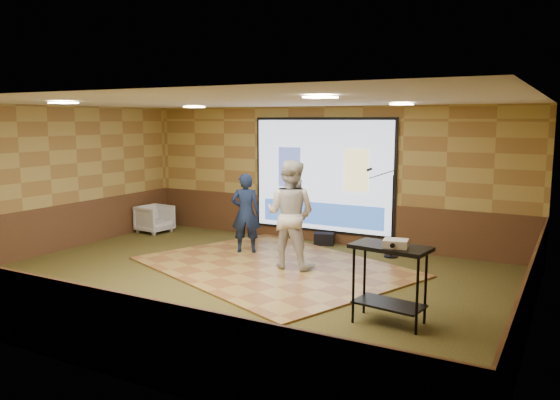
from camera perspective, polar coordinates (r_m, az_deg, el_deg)
The scene contains 19 objects.
ground at distance 9.31m, azimuth -4.54°, elevation -8.55°, with size 9.00×9.00×0.00m, color #283417.
room_shell at distance 8.93m, azimuth -4.70°, elevation 4.42°, with size 9.04×7.04×3.02m.
wainscot_back at distance 12.17m, azimuth 4.48°, elevation -2.21°, with size 9.00×0.04×0.95m, color #4F2E1A.
wainscot_front at distance 6.69m, azimuth -21.56°, elevation -11.73°, with size 9.00×0.04×0.95m, color #4F2E1A.
wainscot_left at distance 12.18m, azimuth -22.48°, elevation -2.82°, with size 0.04×7.00×0.95m, color #4F2E1A.
wainscot_right at distance 7.77m, azimuth 24.63°, elevation -9.11°, with size 0.04×7.00×0.95m, color #4F2E1A.
projector_screen at distance 11.99m, azimuth 4.45°, elevation 2.46°, with size 3.32×0.06×2.52m.
downlight_nw at distance 11.66m, azimuth -8.95°, elevation 9.57°, with size 0.32×0.32×0.02m, color beige.
downlight_ne at distance 9.62m, azimuth 12.59°, elevation 9.75°, with size 0.32×0.32×0.02m, color beige.
downlight_sw at distance 9.27m, azimuth -21.70°, elevation 9.42°, with size 0.32×0.32×0.02m, color beige.
downlight_se at distance 6.52m, azimuth 4.25°, elevation 10.66°, with size 0.32×0.32×0.02m, color beige.
dance_floor at distance 10.15m, azimuth -0.70°, elevation -6.99°, with size 4.63×3.53×0.03m, color olive.
player_left at distance 11.05m, azimuth -3.61°, elevation -1.36°, with size 0.59×0.39×1.62m, color #131E3B.
player_right at distance 9.86m, azimuth 1.09°, elevation -1.49°, with size 0.96×0.75×1.97m, color silver.
av_table at distance 7.42m, azimuth 11.42°, elevation -6.94°, with size 1.02×0.53×1.07m.
projector at distance 7.25m, azimuth 12.00°, elevation -4.46°, with size 0.31×0.26×0.10m, color white.
mic_stand at distance 11.06m, azimuth 11.31°, elevation -3.34°, with size 0.69×0.28×1.77m.
banquet_chair at distance 13.54m, azimuth -12.96°, elevation -1.93°, with size 0.71×0.73×0.67m, color gray.
duffel_bag at distance 11.98m, azimuth 4.62°, elevation -4.07°, with size 0.42×0.28×0.26m, color black.
Camera 1 is at (4.92, -7.43, 2.71)m, focal length 35.00 mm.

